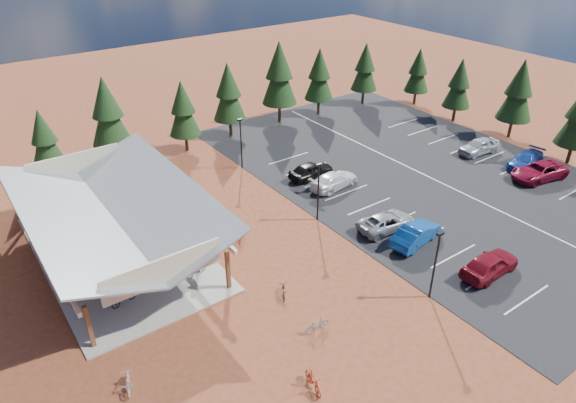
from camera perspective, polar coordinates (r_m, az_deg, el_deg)
The scene contains 40 objects.
ground at distance 38.94m, azimuth -0.67°, elevation -5.55°, with size 140.00×140.00×0.00m, color brown.
asphalt_lot at distance 51.90m, azimuth 14.32°, elevation 3.18°, with size 27.00×44.00×0.04m, color black.
concrete_pad at distance 40.80m, azimuth -18.16°, elevation -5.34°, with size 10.60×18.60×0.10m, color gray.
bike_pavilion at distance 38.84m, azimuth -19.03°, elevation -0.78°, with size 11.65×19.40×4.97m.
lamp_post_0 at distance 34.31m, azimuth 16.07°, elevation -6.34°, with size 0.50×0.25×5.14m.
lamp_post_1 at distance 41.29m, azimuth 3.39°, elevation 1.51°, with size 0.50×0.25×5.14m.
lamp_post_2 at distance 50.20m, azimuth -5.26°, elevation 6.82°, with size 0.50×0.25×5.14m.
trash_bin_0 at distance 40.98m, azimuth -8.41°, elevation -3.15°, with size 0.60×0.60×0.90m, color #4D321B.
trash_bin_1 at distance 40.31m, azimuth -7.21°, elevation -3.67°, with size 0.60×0.60×0.90m, color #4D321B.
pine_2 at distance 51.98m, azimuth -25.47°, elevation 6.36°, with size 3.03×3.03×7.05m.
pine_3 at distance 52.98m, azimuth -19.42°, elevation 9.41°, with size 3.85×3.85×8.97m.
pine_4 at distance 54.42m, azimuth -11.59°, elevation 10.07°, with size 3.25×3.25×7.58m.
pine_5 at distance 57.32m, azimuth -6.63°, elevation 11.99°, with size 3.58×3.58×8.34m.
pine_6 at distance 60.99m, azimuth -0.98°, elevation 14.04°, with size 4.12×4.12×9.59m.
pine_7 at distance 63.84m, azimuth 3.51°, elevation 13.91°, with size 3.51×3.51×8.17m.
pine_8 at distance 68.24m, azimuth 8.56°, elevation 14.56°, with size 3.39×3.39×7.89m.
pine_11 at distance 61.85m, azimuth 24.27°, elevation 11.19°, with size 3.77×3.77×8.79m.
pine_12 at distance 64.69m, azimuth 18.49°, elevation 12.34°, with size 3.25×3.25×7.58m.
pine_13 at distance 69.45m, azimuth 14.27°, elevation 13.94°, with size 3.12×3.12×7.28m.
bike_0 at distance 35.52m, azimuth -17.80°, elevation -10.15°, with size 0.63×1.82×0.95m, color black.
bike_1 at distance 39.92m, azimuth -19.38°, elevation -5.45°, with size 0.48×1.70×1.02m, color #989AA1.
bike_2 at distance 41.42m, azimuth -21.89°, elevation -4.78°, with size 0.54×1.54×0.81m, color navy.
bike_3 at distance 45.01m, azimuth -22.89°, elevation -1.90°, with size 0.49×1.73×1.04m, color maroon.
bike_4 at distance 36.79m, azimuth -10.20°, elevation -7.57°, with size 0.53×1.52×0.80m, color black.
bike_5 at distance 38.08m, azimuth -12.97°, elevation -6.32°, with size 0.44×1.55×0.93m, color gray.
bike_6 at distance 43.59m, azimuth -17.33°, elevation -1.96°, with size 0.60×1.73×0.91m, color navy.
bike_7 at distance 45.04m, azimuth -16.51°, elevation -0.62°, with size 0.49×1.75×1.05m, color maroon.
bike_9 at distance 30.37m, azimuth -17.34°, elevation -18.63°, with size 0.48×1.70×1.02m, color #94989C.
bike_11 at distance 29.15m, azimuth 2.81°, elevation -19.32°, with size 0.52×1.86×1.12m, color maroon.
bike_12 at distance 34.61m, azimuth -0.51°, elevation -9.97°, with size 0.55×1.56×0.82m, color black.
bike_13 at distance 32.20m, azimuth 3.30°, elevation -13.50°, with size 0.48×1.69×1.02m, color gray.
bike_15 at distance 39.97m, azimuth -5.14°, elevation -3.74°, with size 0.49×1.74×1.04m, color maroon.
car_0 at distance 38.86m, azimuth 21.52°, elevation -6.49°, with size 1.97×4.91×1.67m, color maroon.
car_1 at distance 40.55m, azimuth 14.02°, elevation -3.52°, with size 1.70×4.88×1.61m, color #0F428F.
car_2 at distance 41.80m, azimuth 10.89°, elevation -2.22°, with size 2.29×4.96×1.38m, color #919398.
car_3 at distance 47.35m, azimuth 5.16°, elevation 2.38°, with size 2.06×5.08×1.47m, color white.
car_4 at distance 48.97m, azimuth 2.56°, elevation 3.51°, with size 1.83×4.54×1.55m, color black.
car_6 at distance 54.17m, azimuth 26.12°, elevation 3.03°, with size 2.63×5.69×1.58m, color maroon.
car_7 at distance 56.25m, azimuth 24.91°, elevation 4.20°, with size 2.02×4.97×1.44m, color #18409D.
car_8 at distance 57.53m, azimuth 20.46°, elevation 5.79°, with size 1.89×4.71×1.60m, color #B1B5BA.
Camera 1 is at (-18.12, -25.98, 22.66)m, focal length 32.00 mm.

